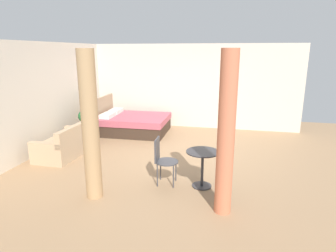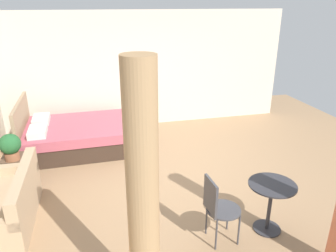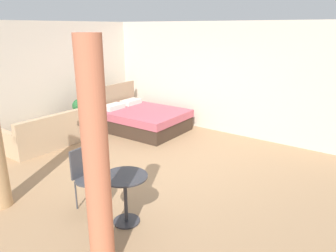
{
  "view_description": "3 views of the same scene",
  "coord_description": "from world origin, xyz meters",
  "px_view_note": "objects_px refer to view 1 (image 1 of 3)",
  "views": [
    {
      "loc": [
        -6.65,
        -1.28,
        2.47
      ],
      "look_at": [
        -0.13,
        0.2,
        0.72
      ],
      "focal_mm": 30.89,
      "sensor_mm": 36.0,
      "label": 1
    },
    {
      "loc": [
        -4.77,
        1.33,
        2.86
      ],
      "look_at": [
        0.33,
        0.08,
        0.82
      ],
      "focal_mm": 34.41,
      "sensor_mm": 36.0,
      "label": 2
    },
    {
      "loc": [
        -4.36,
        -3.5,
        2.56
      ],
      "look_at": [
        0.38,
        0.01,
        0.71
      ],
      "focal_mm": 34.05,
      "sensor_mm": 36.0,
      "label": 3
    }
  ],
  "objects_px": {
    "potted_plant": "(84,117)",
    "vase": "(87,121)",
    "nightstand": "(87,133)",
    "balcony_table": "(202,162)",
    "couch": "(66,144)",
    "bed": "(132,123)",
    "cafe_chair_near_window": "(162,157)"
  },
  "relations": [
    {
      "from": "bed",
      "to": "nightstand",
      "type": "height_order",
      "value": "bed"
    },
    {
      "from": "nightstand",
      "to": "cafe_chair_near_window",
      "type": "xyz_separation_m",
      "value": [
        -2.18,
        -2.73,
        0.31
      ]
    },
    {
      "from": "couch",
      "to": "bed",
      "type": "bearing_deg",
      "value": -21.06
    },
    {
      "from": "bed",
      "to": "nightstand",
      "type": "xyz_separation_m",
      "value": [
        -1.09,
        0.95,
        -0.06
      ]
    },
    {
      "from": "potted_plant",
      "to": "vase",
      "type": "relative_size",
      "value": 2.68
    },
    {
      "from": "balcony_table",
      "to": "cafe_chair_near_window",
      "type": "bearing_deg",
      "value": 92.76
    },
    {
      "from": "bed",
      "to": "couch",
      "type": "bearing_deg",
      "value": 158.94
    },
    {
      "from": "couch",
      "to": "balcony_table",
      "type": "distance_m",
      "value": 3.55
    },
    {
      "from": "vase",
      "to": "cafe_chair_near_window",
      "type": "relative_size",
      "value": 0.19
    },
    {
      "from": "vase",
      "to": "cafe_chair_near_window",
      "type": "bearing_deg",
      "value": -129.66
    },
    {
      "from": "balcony_table",
      "to": "cafe_chair_near_window",
      "type": "relative_size",
      "value": 0.78
    },
    {
      "from": "vase",
      "to": "couch",
      "type": "bearing_deg",
      "value": -174.71
    },
    {
      "from": "bed",
      "to": "balcony_table",
      "type": "xyz_separation_m",
      "value": [
        -3.23,
        -2.54,
        0.19
      ]
    },
    {
      "from": "vase",
      "to": "balcony_table",
      "type": "distance_m",
      "value": 4.19
    },
    {
      "from": "balcony_table",
      "to": "potted_plant",
      "type": "bearing_deg",
      "value": 59.56
    },
    {
      "from": "potted_plant",
      "to": "couch",
      "type": "bearing_deg",
      "value": -176.62
    },
    {
      "from": "bed",
      "to": "potted_plant",
      "type": "height_order",
      "value": "bed"
    },
    {
      "from": "bed",
      "to": "potted_plant",
      "type": "distance_m",
      "value": 1.57
    },
    {
      "from": "bed",
      "to": "vase",
      "type": "relative_size",
      "value": 12.76
    },
    {
      "from": "bed",
      "to": "couch",
      "type": "distance_m",
      "value": 2.42
    },
    {
      "from": "couch",
      "to": "cafe_chair_near_window",
      "type": "height_order",
      "value": "cafe_chair_near_window"
    },
    {
      "from": "cafe_chair_near_window",
      "to": "bed",
      "type": "bearing_deg",
      "value": 28.61
    },
    {
      "from": "couch",
      "to": "balcony_table",
      "type": "height_order",
      "value": "couch"
    },
    {
      "from": "bed",
      "to": "vase",
      "type": "xyz_separation_m",
      "value": [
        -0.97,
        0.99,
        0.24
      ]
    },
    {
      "from": "nightstand",
      "to": "balcony_table",
      "type": "distance_m",
      "value": 4.1
    },
    {
      "from": "potted_plant",
      "to": "balcony_table",
      "type": "xyz_separation_m",
      "value": [
        -2.04,
        -3.47,
        -0.21
      ]
    },
    {
      "from": "nightstand",
      "to": "vase",
      "type": "relative_size",
      "value": 2.71
    },
    {
      "from": "couch",
      "to": "potted_plant",
      "type": "distance_m",
      "value": 1.15
    },
    {
      "from": "couch",
      "to": "cafe_chair_near_window",
      "type": "xyz_separation_m",
      "value": [
        -1.01,
        -2.65,
        0.27
      ]
    },
    {
      "from": "bed",
      "to": "balcony_table",
      "type": "distance_m",
      "value": 4.11
    },
    {
      "from": "potted_plant",
      "to": "balcony_table",
      "type": "bearing_deg",
      "value": -120.44
    },
    {
      "from": "potted_plant",
      "to": "vase",
      "type": "xyz_separation_m",
      "value": [
        0.22,
        0.06,
        -0.16
      ]
    }
  ]
}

